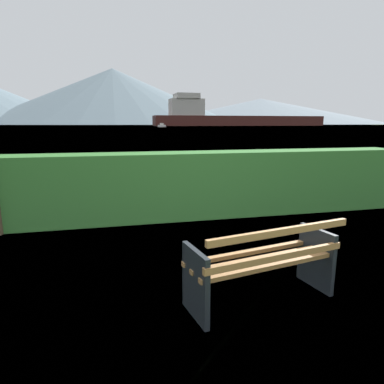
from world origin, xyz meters
The scene contains 7 objects.
ground_plane centered at (0.00, 0.00, 0.00)m, with size 1400.00×1400.00×0.00m, color #4C6B33.
water_surface centered at (0.00, 308.57, 0.00)m, with size 620.00×620.00×0.00m, color #7A99A8.
park_bench centered at (0.01, -0.06, 0.42)m, with size 1.63×0.86×0.87m.
hedge_row centered at (0.00, 3.25, 0.63)m, with size 8.92×0.73×1.26m, color #387A33.
cargo_ship_large centered at (74.09, 214.50, 5.72)m, with size 119.32×16.88×20.45m.
sailboat_mid centered at (20.24, 151.80, 0.66)m, with size 4.08×4.06×1.82m.
distant_hills centered at (-36.35, 576.59, 38.31)m, with size 934.15×436.18×86.52m.
Camera 1 is at (-1.39, -2.92, 1.80)m, focal length 30.93 mm.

